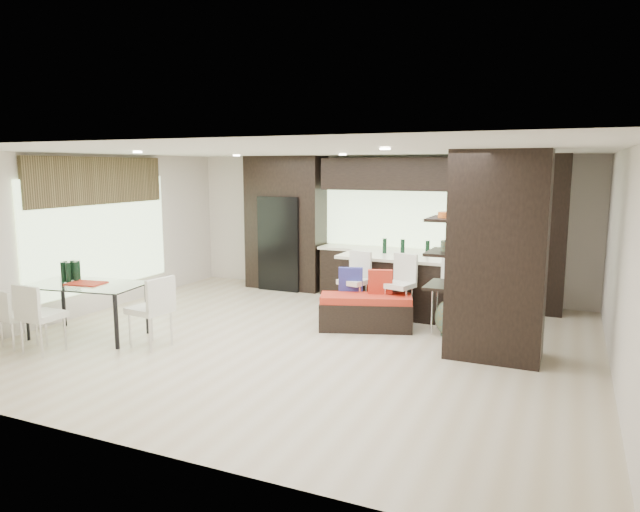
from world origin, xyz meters
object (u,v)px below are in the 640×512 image
at_px(kitchen_island, 412,286).
at_px(floor_vase, 449,299).
at_px(stool_left, 354,294).
at_px(stool_right, 447,301).
at_px(stool_mid, 399,298).
at_px(bench, 366,312).
at_px(chair_near, 43,321).
at_px(chair_far, 18,320).
at_px(dining_table, 88,310).
at_px(chair_end, 150,314).

xyz_separation_m(kitchen_island, floor_vase, (0.81, -0.96, 0.05)).
relative_size(kitchen_island, stool_left, 2.64).
bearing_deg(stool_right, stool_left, -160.86).
height_order(stool_mid, floor_vase, floor_vase).
relative_size(bench, chair_near, 1.59).
height_order(stool_left, floor_vase, floor_vase).
xyz_separation_m(kitchen_island, chair_far, (-4.54, -3.92, -0.12)).
distance_m(kitchen_island, stool_right, 1.12).
bearing_deg(stool_right, bench, -145.83).
bearing_deg(bench, stool_mid, 17.47).
bearing_deg(stool_mid, stool_right, 14.48).
distance_m(stool_mid, dining_table, 4.66).
distance_m(floor_vase, chair_end, 4.29).
bearing_deg(floor_vase, stool_mid, 170.33).
bearing_deg(stool_left, bench, -30.87).
height_order(kitchen_island, bench, kitchen_island).
bearing_deg(stool_right, kitchen_island, 151.30).
relative_size(stool_left, dining_table, 0.56).
relative_size(stool_mid, dining_table, 0.56).
bearing_deg(bench, floor_vase, -10.85).
bearing_deg(stool_mid, bench, -127.88).
relative_size(dining_table, chair_far, 2.16).
distance_m(stool_right, chair_end, 4.30).
distance_m(chair_near, chair_far, 0.52).
relative_size(stool_left, chair_far, 1.20).
height_order(dining_table, chair_end, chair_end).
bearing_deg(stool_mid, stool_left, -164.47).
relative_size(stool_right, dining_table, 0.60).
xyz_separation_m(stool_mid, dining_table, (-4.03, -2.34, -0.06)).
relative_size(stool_mid, stool_right, 0.93).
xyz_separation_m(kitchen_island, stool_mid, (0.00, -0.83, -0.04)).
relative_size(floor_vase, chair_end, 1.20).
relative_size(stool_left, stool_mid, 1.00).
height_order(chair_near, chair_end, chair_end).
xyz_separation_m(stool_left, bench, (0.32, -0.32, -0.19)).
distance_m(kitchen_island, stool_left, 1.11).
relative_size(chair_far, chair_end, 0.83).
height_order(stool_left, stool_mid, stool_mid).
distance_m(chair_near, chair_end, 1.39).
xyz_separation_m(bench, chair_far, (-4.12, -2.77, 0.11)).
distance_m(stool_right, chair_far, 6.12).
distance_m(kitchen_island, chair_far, 6.00).
bearing_deg(chair_near, stool_left, 45.15).
bearing_deg(chair_end, stool_mid, -43.64).
distance_m(stool_mid, floor_vase, 0.83).
height_order(stool_mid, chair_far, stool_mid).
xyz_separation_m(floor_vase, chair_far, (-5.35, -2.95, -0.17)).
bearing_deg(chair_far, stool_right, 43.06).
distance_m(stool_right, chair_near, 5.70).
bearing_deg(floor_vase, bench, -171.78).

